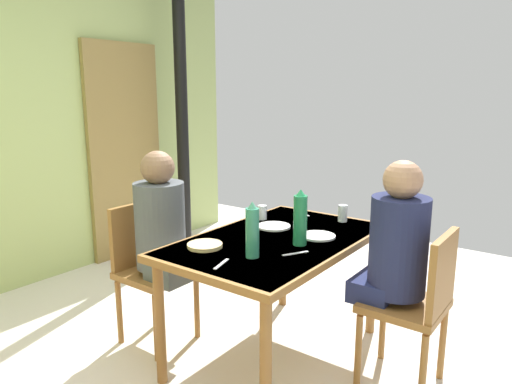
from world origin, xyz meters
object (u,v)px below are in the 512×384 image
chair_near_diner (418,300)px  dining_table (277,251)px  water_bottle_green_near (300,219)px  water_bottle_green_far (252,231)px  person_far_diner (162,224)px  chair_far_diner (149,264)px  person_near_diner (396,243)px

chair_near_diner → dining_table: bearing=102.6°
dining_table → water_bottle_green_near: 0.28m
chair_near_diner → water_bottle_green_near: (-0.20, 0.60, 0.38)m
dining_table → water_bottle_green_far: bearing=-167.2°
dining_table → person_far_diner: 0.71m
dining_table → person_far_diner: size_ratio=1.73×
water_bottle_green_near → chair_far_diner: bearing=106.3°
water_bottle_green_near → person_far_diner: bearing=108.9°
chair_far_diner → person_far_diner: bearing=90.0°
chair_far_diner → water_bottle_green_near: water_bottle_green_near is taller
water_bottle_green_near → water_bottle_green_far: 0.32m
chair_near_diner → chair_far_diner: 1.61m
chair_near_diner → chair_far_diner: bearing=107.1°
chair_near_diner → person_far_diner: 1.50m
person_near_diner → water_bottle_green_near: bearing=113.1°
chair_near_diner → water_bottle_green_near: size_ratio=2.81×
water_bottle_green_near → water_bottle_green_far: size_ratio=1.07×
chair_near_diner → person_near_diner: (-0.00, 0.14, 0.28)m
chair_far_diner → dining_table: bearing=111.3°
water_bottle_green_far → chair_far_diner: bearing=87.4°
chair_far_diner → water_bottle_green_far: (-0.04, -0.85, 0.37)m
chair_near_diner → person_far_diner: person_far_diner is taller
person_far_diner → water_bottle_green_far: bearing=86.9°
person_near_diner → person_far_diner: (-0.47, 1.26, 0.00)m
person_far_diner → water_bottle_green_near: person_far_diner is taller
dining_table → water_bottle_green_far: 0.41m
dining_table → water_bottle_green_near: (-0.03, -0.17, 0.22)m
chair_far_diner → chair_near_diner: bearing=107.1°
chair_far_diner → water_bottle_green_far: bearing=87.4°
person_near_diner → person_far_diner: bearing=110.5°
person_near_diner → water_bottle_green_near: person_near_diner is taller
person_near_diner → water_bottle_green_far: size_ratio=2.67×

